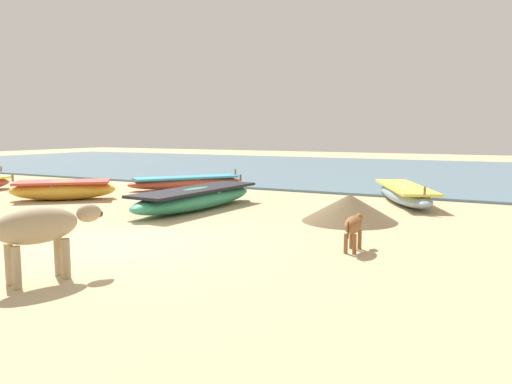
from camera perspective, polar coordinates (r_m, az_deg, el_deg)
The scene contains 9 objects.
ground at distance 9.63m, azimuth -15.45°, elevation -5.58°, with size 80.00×80.00×0.00m, color tan.
sea_water at distance 26.35m, azimuth 13.40°, elevation 2.41°, with size 60.00×20.00×0.08m, color slate.
fishing_boat_3 at distance 13.20m, azimuth -6.84°, elevation -0.67°, with size 1.44×4.74×0.76m.
fishing_boat_4 at distance 17.94m, azimuth -7.95°, elevation 1.13°, with size 3.18×3.89×0.64m.
fishing_boat_5 at distance 14.96m, azimuth 16.56°, elevation -0.16°, with size 2.74×4.44×0.69m.
fishing_boat_6 at distance 16.03m, azimuth -21.10°, elevation 0.28°, with size 3.06×2.84×0.78m.
cow_adult_dun at distance 7.40m, azimuth -23.30°, elevation -3.78°, with size 0.77×1.56×1.03m.
calf_near_brown at distance 8.73m, azimuth 11.06°, elevation -3.79°, with size 0.31×0.95×0.61m.
debris_pile_0 at distance 11.59m, azimuth 10.61°, elevation -1.79°, with size 2.17×2.17×0.62m, color brown.
Camera 1 is at (6.46, -6.83, 2.05)m, focal length 35.12 mm.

